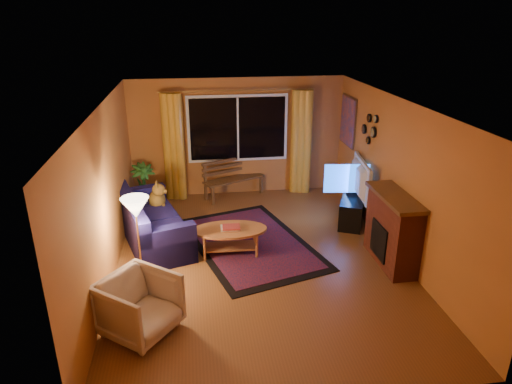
{
  "coord_description": "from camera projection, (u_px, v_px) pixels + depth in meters",
  "views": [
    {
      "loc": [
        -0.98,
        -6.41,
        3.72
      ],
      "look_at": [
        0.0,
        0.3,
        1.05
      ],
      "focal_mm": 32.0,
      "sensor_mm": 36.0,
      "label": 1
    }
  ],
  "objects": [
    {
      "name": "floor",
      "position": [
        259.0,
        259.0,
        7.4
      ],
      "size": [
        4.5,
        6.0,
        0.02
      ],
      "primitive_type": "cube",
      "color": "brown",
      "rests_on": "ground"
    },
    {
      "name": "ceiling",
      "position": [
        259.0,
        104.0,
        6.47
      ],
      "size": [
        4.5,
        6.0,
        0.02
      ],
      "primitive_type": "cube",
      "color": "white",
      "rests_on": "ground"
    },
    {
      "name": "wall_back",
      "position": [
        238.0,
        137.0,
        9.71
      ],
      "size": [
        4.5,
        0.02,
        2.5
      ],
      "primitive_type": "cube",
      "color": "#BD7032",
      "rests_on": "ground"
    },
    {
      "name": "wall_left",
      "position": [
        106.0,
        195.0,
        6.63
      ],
      "size": [
        0.02,
        6.0,
        2.5
      ],
      "primitive_type": "cube",
      "color": "#BD7032",
      "rests_on": "ground"
    },
    {
      "name": "wall_right",
      "position": [
        399.0,
        180.0,
        7.24
      ],
      "size": [
        0.02,
        6.0,
        2.5
      ],
      "primitive_type": "cube",
      "color": "#BD7032",
      "rests_on": "ground"
    },
    {
      "name": "window",
      "position": [
        238.0,
        129.0,
        9.57
      ],
      "size": [
        2.0,
        0.02,
        1.3
      ],
      "primitive_type": "cube",
      "color": "black",
      "rests_on": "wall_back"
    },
    {
      "name": "curtain_rod",
      "position": [
        238.0,
        91.0,
        9.24
      ],
      "size": [
        3.2,
        0.03,
        0.03
      ],
      "primitive_type": "cylinder",
      "rotation": [
        0.0,
        1.57,
        0.0
      ],
      "color": "#BF8C3F",
      "rests_on": "wall_back"
    },
    {
      "name": "curtain_left",
      "position": [
        174.0,
        147.0,
        9.45
      ],
      "size": [
        0.36,
        0.36,
        2.24
      ],
      "primitive_type": "cylinder",
      "color": "gold",
      "rests_on": "ground"
    },
    {
      "name": "curtain_right",
      "position": [
        301.0,
        142.0,
        9.82
      ],
      "size": [
        0.36,
        0.36,
        2.24
      ],
      "primitive_type": "cylinder",
      "color": "gold",
      "rests_on": "ground"
    },
    {
      "name": "bench",
      "position": [
        234.0,
        188.0,
        9.84
      ],
      "size": [
        1.37,
        0.91,
        0.4
      ],
      "primitive_type": "cube",
      "rotation": [
        0.0,
        0.0,
        0.43
      ],
      "color": "#4E3017",
      "rests_on": "ground"
    },
    {
      "name": "potted_plant",
      "position": [
        143.0,
        185.0,
        9.27
      ],
      "size": [
        0.67,
        0.67,
        0.9
      ],
      "primitive_type": "imported",
      "rotation": [
        0.0,
        0.0,
        0.43
      ],
      "color": "#235B1E",
      "rests_on": "ground"
    },
    {
      "name": "sofa",
      "position": [
        153.0,
        219.0,
        7.83
      ],
      "size": [
        1.46,
        2.26,
        0.84
      ],
      "primitive_type": "cube",
      "rotation": [
        0.0,
        0.0,
        0.29
      ],
      "color": "#151149",
      "rests_on": "ground"
    },
    {
      "name": "dog",
      "position": [
        157.0,
        195.0,
        8.17
      ],
      "size": [
        0.48,
        0.55,
        0.5
      ],
      "primitive_type": null,
      "rotation": [
        0.0,
        0.0,
        0.39
      ],
      "color": "olive",
      "rests_on": "sofa"
    },
    {
      "name": "armchair",
      "position": [
        139.0,
        303.0,
        5.57
      ],
      "size": [
        1.1,
        1.11,
        0.83
      ],
      "primitive_type": "imported",
      "rotation": [
        0.0,
        0.0,
        0.9
      ],
      "color": "beige",
      "rests_on": "ground"
    },
    {
      "name": "floor_lamp",
      "position": [
        139.0,
        240.0,
        6.62
      ],
      "size": [
        0.26,
        0.26,
        1.28
      ],
      "primitive_type": "cylinder",
      "rotation": [
        0.0,
        0.0,
        0.23
      ],
      "color": "#BF8C3F",
      "rests_on": "ground"
    },
    {
      "name": "rug",
      "position": [
        250.0,
        243.0,
        7.89
      ],
      "size": [
        2.52,
        3.23,
        0.02
      ],
      "primitive_type": "cube",
      "rotation": [
        0.0,
        0.0,
        0.28
      ],
      "color": "maroon",
      "rests_on": "ground"
    },
    {
      "name": "coffee_table",
      "position": [
        230.0,
        241.0,
        7.51
      ],
      "size": [
        1.27,
        1.27,
        0.44
      ],
      "primitive_type": "cylinder",
      "rotation": [
        0.0,
        0.0,
        -0.05
      ],
      "color": "#B86D3A",
      "rests_on": "ground"
    },
    {
      "name": "tv_console",
      "position": [
        353.0,
        208.0,
        8.7
      ],
      "size": [
        0.87,
        1.27,
        0.51
      ],
      "primitive_type": "cube",
      "rotation": [
        0.0,
        0.0,
        -0.42
      ],
      "color": "black",
      "rests_on": "ground"
    },
    {
      "name": "television",
      "position": [
        355.0,
        178.0,
        8.48
      ],
      "size": [
        0.32,
        1.21,
        0.69
      ],
      "primitive_type": "imported",
      "rotation": [
        0.0,
        0.0,
        1.44
      ],
      "color": "black",
      "rests_on": "tv_console"
    },
    {
      "name": "fireplace",
      "position": [
        392.0,
        231.0,
        7.1
      ],
      "size": [
        0.4,
        1.2,
        1.1
      ],
      "primitive_type": "cube",
      "color": "maroon",
      "rests_on": "ground"
    },
    {
      "name": "mirror_cluster",
      "position": [
        369.0,
        127.0,
        8.23
      ],
      "size": [
        0.06,
        0.6,
        0.56
      ],
      "primitive_type": null,
      "color": "black",
      "rests_on": "wall_right"
    },
    {
      "name": "painting",
      "position": [
        348.0,
        121.0,
        9.34
      ],
      "size": [
        0.04,
        0.76,
        0.96
      ],
      "primitive_type": "cube",
      "color": "#D44F1D",
      "rests_on": "wall_right"
    }
  ]
}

